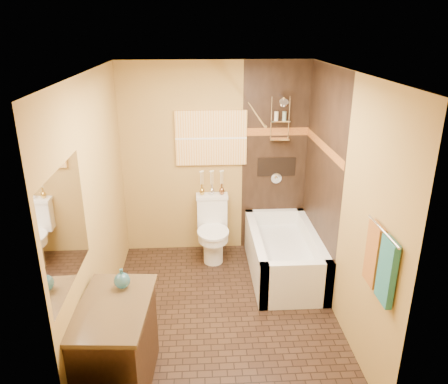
{
  "coord_description": "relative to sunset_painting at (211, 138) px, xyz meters",
  "views": [
    {
      "loc": [
        -0.21,
        -3.9,
        2.88
      ],
      "look_at": [
        0.05,
        0.4,
        1.23
      ],
      "focal_mm": 35.0,
      "sensor_mm": 36.0,
      "label": 1
    }
  ],
  "objects": [
    {
      "name": "teal_bottle",
      "position": [
        -0.82,
        -2.19,
        -0.64
      ],
      "size": [
        0.15,
        0.15,
        0.22
      ],
      "primitive_type": null,
      "rotation": [
        0.0,
        0.0,
        0.1
      ],
      "color": "#266272",
      "rests_on": "vanity"
    },
    {
      "name": "towel_bar",
      "position": [
        1.2,
        -2.53,
        -0.1
      ],
      "size": [
        0.02,
        0.55,
        0.02
      ],
      "primitive_type": "cylinder",
      "rotation": [
        1.57,
        0.0,
        0.0
      ],
      "color": "silver",
      "rests_on": "wall_right"
    },
    {
      "name": "vanity_mirror",
      "position": [
        -1.14,
        -2.44,
        -0.05
      ],
      "size": [
        0.01,
        1.0,
        0.9
      ],
      "primitive_type": "cube",
      "color": "white",
      "rests_on": "wall_left"
    },
    {
      "name": "towel_rust",
      "position": [
        1.21,
        -2.4,
        -0.37
      ],
      "size": [
        0.05,
        0.22,
        0.52
      ],
      "primitive_type": "cube",
      "color": "#9C641C",
      "rests_on": "towel_bar"
    },
    {
      "name": "shower_fixtures",
      "position": [
        0.85,
        -0.1,
        0.12
      ],
      "size": [
        0.24,
        0.33,
        1.16
      ],
      "color": "silver",
      "rests_on": "floor"
    },
    {
      "name": "wall_back",
      "position": [
        0.05,
        0.02,
        -0.3
      ],
      "size": [
        2.4,
        0.02,
        2.5
      ],
      "primitive_type": "cube",
      "color": "#A58540",
      "rests_on": "floor"
    },
    {
      "name": "alcove_tile_back",
      "position": [
        0.83,
        0.01,
        -0.3
      ],
      "size": [
        0.85,
        0.01,
        2.5
      ],
      "primitive_type": "cube",
      "color": "black",
      "rests_on": "wall_back"
    },
    {
      "name": "bathtub",
      "position": [
        0.85,
        -0.73,
        -1.33
      ],
      "size": [
        0.8,
        1.5,
        0.55
      ],
      "color": "white",
      "rests_on": "floor"
    },
    {
      "name": "alcove_tile_right",
      "position": [
        1.24,
        -0.73,
        -0.3
      ],
      "size": [
        0.01,
        1.5,
        2.5
      ],
      "primitive_type": "cube",
      "color": "black",
      "rests_on": "wall_right"
    },
    {
      "name": "wall_left",
      "position": [
        -1.15,
        -1.48,
        -0.3
      ],
      "size": [
        0.02,
        3.0,
        2.5
      ],
      "primitive_type": "cube",
      "color": "#A58540",
      "rests_on": "floor"
    },
    {
      "name": "alcove_niche",
      "position": [
        0.85,
        0.01,
        -0.4
      ],
      "size": [
        0.5,
        0.01,
        0.25
      ],
      "primitive_type": "cube",
      "color": "black",
      "rests_on": "alcove_tile_back"
    },
    {
      "name": "wall_front",
      "position": [
        0.05,
        -2.98,
        -0.3
      ],
      "size": [
        2.4,
        0.02,
        2.5
      ],
      "primitive_type": "cube",
      "color": "#A58540",
      "rests_on": "floor"
    },
    {
      "name": "curtain_rod",
      "position": [
        0.45,
        -0.73,
        0.47
      ],
      "size": [
        0.03,
        1.55,
        0.03
      ],
      "primitive_type": "cylinder",
      "rotation": [
        1.57,
        0.0,
        0.0
      ],
      "color": "silver",
      "rests_on": "wall_back"
    },
    {
      "name": "toilet",
      "position": [
        0.0,
        -0.27,
        -1.14
      ],
      "size": [
        0.41,
        0.61,
        0.82
      ],
      "rotation": [
        0.0,
        0.0,
        0.0
      ],
      "color": "white",
      "rests_on": "floor"
    },
    {
      "name": "towel_teal",
      "position": [
        1.21,
        -2.66,
        -0.37
      ],
      "size": [
        0.05,
        0.22,
        0.52
      ],
      "primitive_type": "cube",
      "color": "#1F6A67",
      "rests_on": "towel_bar"
    },
    {
      "name": "sunset_painting",
      "position": [
        0.0,
        0.0,
        0.0
      ],
      "size": [
        0.9,
        0.04,
        0.7
      ],
      "primitive_type": "cube",
      "color": "gold",
      "rests_on": "wall_back"
    },
    {
      "name": "wall_right",
      "position": [
        1.25,
        -1.48,
        -0.3
      ],
      "size": [
        0.02,
        3.0,
        2.5
      ],
      "primitive_type": "cube",
      "color": "#A58540",
      "rests_on": "floor"
    },
    {
      "name": "ceiling",
      "position": [
        0.05,
        -1.48,
        0.95
      ],
      "size": [
        3.0,
        3.0,
        0.0
      ],
      "primitive_type": "plane",
      "color": "silver",
      "rests_on": "wall_back"
    },
    {
      "name": "mosaic_band_back",
      "position": [
        0.83,
        0.0,
        0.07
      ],
      "size": [
        0.85,
        0.01,
        0.1
      ],
      "primitive_type": "cube",
      "color": "brown",
      "rests_on": "alcove_tile_back"
    },
    {
      "name": "floor",
      "position": [
        0.05,
        -1.48,
        -1.55
      ],
      "size": [
        3.0,
        3.0,
        0.0
      ],
      "primitive_type": "plane",
      "color": "black",
      "rests_on": "ground"
    },
    {
      "name": "vanity",
      "position": [
        -0.87,
        -2.44,
        -1.14
      ],
      "size": [
        0.63,
        0.96,
        0.82
      ],
      "rotation": [
        0.0,
        0.0,
        -0.07
      ],
      "color": "black",
      "rests_on": "floor"
    },
    {
      "name": "mosaic_band_right",
      "position": [
        1.23,
        -0.73,
        0.07
      ],
      "size": [
        0.01,
        1.5,
        0.1
      ],
      "primitive_type": "cube",
      "color": "brown",
      "rests_on": "alcove_tile_right"
    },
    {
      "name": "bud_vases",
      "position": [
        0.0,
        -0.09,
        -0.56
      ],
      "size": [
        0.33,
        0.07,
        0.32
      ],
      "color": "gold",
      "rests_on": "toilet"
    }
  ]
}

